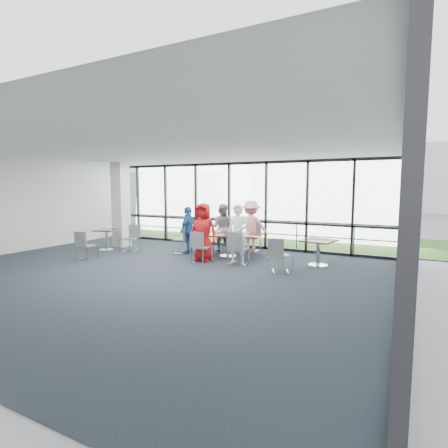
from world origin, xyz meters
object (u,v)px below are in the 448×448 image
at_px(chair_spare_la, 87,246).
at_px(chair_spare_lb, 130,239).
at_px(diner_end, 189,230).
at_px(chair_main_nl, 202,247).
at_px(diner_far_right, 251,227).
at_px(chair_spare_r, 281,255).
at_px(structural_column, 121,205).
at_px(main_table, 228,237).
at_px(chair_main_fl, 223,238).
at_px(chair_main_end, 182,239).
at_px(side_table_right, 318,244).
at_px(diner_near_right, 238,234).
at_px(side_table_left, 107,233).
at_px(diner_near_left, 203,232).
at_px(chair_main_fr, 251,237).
at_px(chair_main_nr, 239,249).
at_px(diner_far_left, 222,228).

height_order(chair_spare_la, chair_spare_lb, chair_spare_lb).
xyz_separation_m(diner_end, chair_main_nl, (1.11, -0.99, -0.35)).
bearing_deg(diner_end, diner_far_right, 123.14).
bearing_deg(chair_spare_lb, chair_spare_r, 151.54).
xyz_separation_m(structural_column, chair_spare_lb, (1.01, -0.67, -1.14)).
xyz_separation_m(chair_spare_lb, chair_spare_r, (5.69, -0.45, -0.01)).
bearing_deg(main_table, chair_main_fl, 115.62).
bearing_deg(chair_main_nl, diner_far_right, 59.95).
xyz_separation_m(chair_main_end, chair_spare_lb, (-1.83, -0.56, -0.03)).
bearing_deg(chair_main_nl, side_table_right, 6.30).
relative_size(structural_column, diner_near_right, 1.80).
bearing_deg(structural_column, chair_main_nl, -13.89).
relative_size(side_table_left, diner_near_left, 0.52).
bearing_deg(diner_end, side_table_left, -76.40).
bearing_deg(chair_main_end, chair_spare_lb, -74.48).
relative_size(chair_spare_lb, chair_spare_r, 1.01).
bearing_deg(diner_end, chair_main_fl, 148.42).
bearing_deg(chair_main_nl, chair_main_fr, 62.28).
height_order(side_table_left, side_table_right, same).
bearing_deg(chair_main_nr, chair_main_end, 155.59).
distance_m(side_table_right, diner_far_right, 2.80).
distance_m(diner_near_right, diner_far_right, 1.93).
height_order(chair_main_nl, chair_main_fr, chair_main_fr).
distance_m(chair_main_fl, chair_spare_r, 3.71).
height_order(diner_near_right, chair_main_nr, diner_near_right).
xyz_separation_m(diner_near_left, diner_far_left, (-0.24, 1.71, -0.06)).
xyz_separation_m(diner_far_right, chair_spare_la, (-4.11, -3.52, -0.47)).
bearing_deg(main_table, diner_near_left, -121.75).
distance_m(side_table_right, chair_main_nl, 3.44).
xyz_separation_m(side_table_right, diner_near_left, (-3.30, -0.93, 0.26)).
relative_size(side_table_right, chair_spare_lb, 1.11).
bearing_deg(diner_near_right, chair_main_nr, -62.67).
bearing_deg(chair_spare_la, main_table, 18.52).
relative_size(diner_far_left, chair_main_end, 1.74).
distance_m(main_table, diner_far_left, 0.99).
distance_m(diner_near_left, chair_spare_r, 2.63).
height_order(side_table_left, diner_near_left, diner_near_left).
height_order(diner_far_right, chair_spare_r, diner_far_right).
height_order(diner_far_right, chair_main_fl, diner_far_right).
bearing_deg(chair_main_fl, diner_near_left, 79.07).
xyz_separation_m(diner_far_right, diner_end, (-1.79, -1.23, -0.10)).
height_order(diner_far_left, chair_main_nl, diner_far_left).
bearing_deg(diner_far_left, diner_end, 44.70).
height_order(chair_main_end, chair_spare_lb, chair_main_end).
bearing_deg(chair_main_nl, structural_column, 152.95).
relative_size(side_table_left, diner_near_right, 0.52).
bearing_deg(chair_main_end, chair_main_nl, 54.21).
bearing_deg(main_table, chair_spare_r, -39.90).
distance_m(diner_near_left, diner_near_right, 1.12).
xyz_separation_m(side_table_left, chair_spare_lb, (0.93, 0.17, -0.16)).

